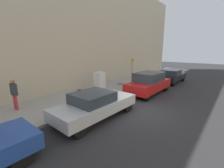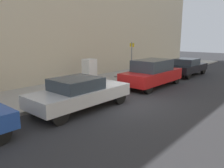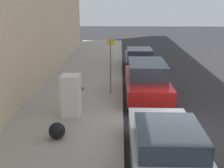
{
  "view_description": "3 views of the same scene",
  "coord_description": "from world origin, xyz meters",
  "px_view_note": "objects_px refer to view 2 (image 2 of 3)",
  "views": [
    {
      "loc": [
        4.31,
        -7.2,
        3.44
      ],
      "look_at": [
        -1.11,
        -0.69,
        1.54
      ],
      "focal_mm": 24.0,
      "sensor_mm": 36.0,
      "label": 1
    },
    {
      "loc": [
        6.12,
        -8.17,
        3.09
      ],
      "look_at": [
        -0.98,
        -0.03,
        0.78
      ],
      "focal_mm": 35.0,
      "sensor_mm": 36.0,
      "label": 2
    },
    {
      "loc": [
        -2.22,
        -8.78,
        4.49
      ],
      "look_at": [
        -2.55,
        2.42,
        1.08
      ],
      "focal_mm": 45.0,
      "sensor_mm": 36.0,
      "label": 3
    }
  ],
  "objects_px": {
    "discarded_refrigerator": "(90,72)",
    "trash_bag": "(64,84)",
    "parked_sedan_dark": "(187,67)",
    "parked_suv_red": "(152,73)",
    "street_sign_post": "(132,59)",
    "parked_sedan_silver": "(80,93)"
  },
  "relations": [
    {
      "from": "parked_sedan_silver",
      "to": "street_sign_post",
      "type": "bearing_deg",
      "value": 105.5
    },
    {
      "from": "discarded_refrigerator",
      "to": "street_sign_post",
      "type": "xyz_separation_m",
      "value": [
        1.42,
        2.6,
        0.68
      ]
    },
    {
      "from": "discarded_refrigerator",
      "to": "street_sign_post",
      "type": "relative_size",
      "value": 0.61
    },
    {
      "from": "trash_bag",
      "to": "parked_sedan_silver",
      "type": "relative_size",
      "value": 0.12
    },
    {
      "from": "trash_bag",
      "to": "parked_suv_red",
      "type": "relative_size",
      "value": 0.12
    },
    {
      "from": "street_sign_post",
      "to": "trash_bag",
      "type": "bearing_deg",
      "value": -109.2
    },
    {
      "from": "trash_bag",
      "to": "parked_sedan_silver",
      "type": "xyz_separation_m",
      "value": [
        3.27,
        -1.58,
        0.33
      ]
    },
    {
      "from": "trash_bag",
      "to": "parked_sedan_dark",
      "type": "distance_m",
      "value": 10.5
    },
    {
      "from": "parked_suv_red",
      "to": "street_sign_post",
      "type": "bearing_deg",
      "value": 177.11
    },
    {
      "from": "street_sign_post",
      "to": "trash_bag",
      "type": "distance_m",
      "value": 4.95
    },
    {
      "from": "discarded_refrigerator",
      "to": "parked_sedan_silver",
      "type": "relative_size",
      "value": 0.35
    },
    {
      "from": "discarded_refrigerator",
      "to": "street_sign_post",
      "type": "bearing_deg",
      "value": 61.42
    },
    {
      "from": "discarded_refrigerator",
      "to": "parked_sedan_dark",
      "type": "height_order",
      "value": "discarded_refrigerator"
    },
    {
      "from": "discarded_refrigerator",
      "to": "trash_bag",
      "type": "height_order",
      "value": "discarded_refrigerator"
    },
    {
      "from": "street_sign_post",
      "to": "parked_sedan_silver",
      "type": "height_order",
      "value": "street_sign_post"
    },
    {
      "from": "trash_bag",
      "to": "parked_sedan_dark",
      "type": "bearing_deg",
      "value": 71.84
    },
    {
      "from": "trash_bag",
      "to": "parked_sedan_silver",
      "type": "distance_m",
      "value": 3.65
    },
    {
      "from": "discarded_refrigerator",
      "to": "street_sign_post",
      "type": "distance_m",
      "value": 3.04
    },
    {
      "from": "street_sign_post",
      "to": "parked_suv_red",
      "type": "height_order",
      "value": "street_sign_post"
    },
    {
      "from": "street_sign_post",
      "to": "parked_sedan_dark",
      "type": "height_order",
      "value": "street_sign_post"
    },
    {
      "from": "parked_sedan_dark",
      "to": "trash_bag",
      "type": "bearing_deg",
      "value": -108.16
    },
    {
      "from": "street_sign_post",
      "to": "parked_suv_red",
      "type": "distance_m",
      "value": 1.85
    }
  ]
}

